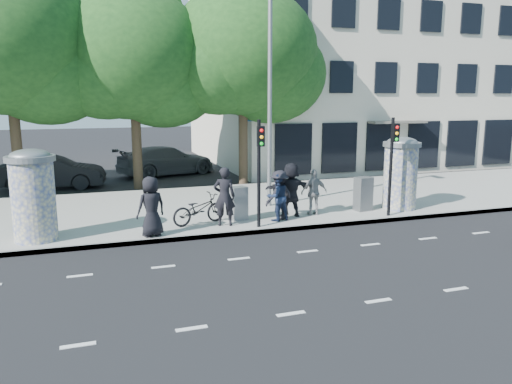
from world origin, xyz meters
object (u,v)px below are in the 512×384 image
object	(u,v)px
ped_e	(314,192)
ad_column_left	(33,193)
ped_a	(151,206)
ped_c	(277,197)
ad_column_right	(401,171)
car_mid	(52,172)
traffic_pole_far	(392,156)
street_lamp	(270,81)
cabinet_left	(239,203)
car_right	(166,161)
traffic_pole_near	(259,162)
cabinet_right	(363,194)
ped_b	(224,196)
bicycle	(199,209)
ped_d	(279,195)
ped_f	(291,190)

from	to	relation	value
ped_e	ad_column_left	bearing A→B (deg)	6.12
ped_a	ped_c	bearing A→B (deg)	168.03
ad_column_right	ped_e	bearing A→B (deg)	178.81
ad_column_left	car_mid	distance (m)	9.57
traffic_pole_far	ped_e	xyz separation A→B (m)	(-2.44, 0.98, -1.27)
ped_e	street_lamp	bearing A→B (deg)	-58.43
ad_column_left	street_lamp	size ratio (longest dim) A/B	0.33
cabinet_left	ad_column_right	bearing A→B (deg)	-13.47
ped_a	car_right	xyz separation A→B (m)	(2.35, 12.57, -0.27)
ad_column_right	ped_a	xyz separation A→B (m)	(-9.17, -0.85, -0.49)
car_right	traffic_pole_far	bearing A→B (deg)	-174.60
traffic_pole_near	cabinet_right	xyz separation A→B (m)	(4.35, 1.03, -1.47)
ped_a	car_mid	size ratio (longest dim) A/B	0.38
ad_column_right	ped_e	world-z (taller)	ad_column_right
ped_b	traffic_pole_far	bearing A→B (deg)	-171.50
ped_b	car_mid	xyz separation A→B (m)	(-5.72, 9.68, -0.32)
ped_e	cabinet_right	size ratio (longest dim) A/B	1.31
car_mid	traffic_pole_far	bearing A→B (deg)	-125.12
ped_a	ped_e	xyz separation A→B (m)	(5.72, 0.92, -0.09)
street_lamp	ad_column_left	bearing A→B (deg)	-165.06
ped_b	car_mid	distance (m)	11.25
ped_b	cabinet_left	world-z (taller)	ped_b
ad_column_left	cabinet_left	world-z (taller)	ad_column_left
ped_c	car_right	xyz separation A→B (m)	(-1.87, 12.00, -0.18)
ad_column_right	cabinet_right	bearing A→B (deg)	175.28
street_lamp	bicycle	size ratio (longest dim) A/B	4.24
ad_column_right	car_mid	size ratio (longest dim) A/B	0.56
traffic_pole_far	cabinet_right	xyz separation A→B (m)	(-0.45, 1.03, -1.47)
ad_column_right	cabinet_left	world-z (taller)	ad_column_right
ped_d	street_lamp	bearing A→B (deg)	-121.42
bicycle	street_lamp	bearing A→B (deg)	-76.94
ped_e	car_mid	bearing A→B (deg)	-41.24
ped_b	cabinet_right	bearing A→B (deg)	-160.98
traffic_pole_far	ped_d	distance (m)	4.11
ped_c	car_mid	bearing A→B (deg)	-62.61
ped_a	ped_c	world-z (taller)	ped_a
car_right	cabinet_left	bearing A→B (deg)	164.03
ped_e	ad_column_right	bearing A→B (deg)	-176.81
ped_d	ped_f	world-z (taller)	ped_f
ped_d	bicycle	world-z (taller)	ped_d
ad_column_left	street_lamp	distance (m)	8.90
ped_d	cabinet_left	xyz separation A→B (m)	(-1.28, 0.48, -0.28)
ad_column_right	cabinet_left	xyz separation A→B (m)	(-6.14, 0.24, -0.83)
ped_f	ped_d	bearing A→B (deg)	28.27
bicycle	car_mid	distance (m)	10.50
traffic_pole_far	ped_b	xyz separation A→B (m)	(-5.79, 0.56, -1.13)
traffic_pole_near	ped_e	size ratio (longest dim) A/B	2.10
ped_d	car_mid	xyz separation A→B (m)	(-7.65, 9.57, -0.21)
ped_a	ped_f	bearing A→B (deg)	171.34
ped_c	bicycle	distance (m)	2.63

